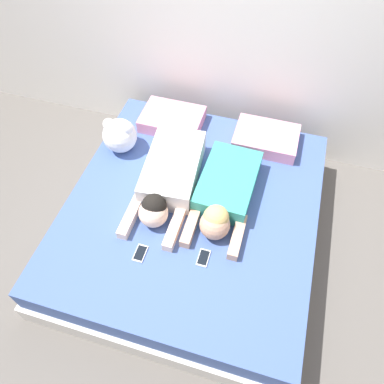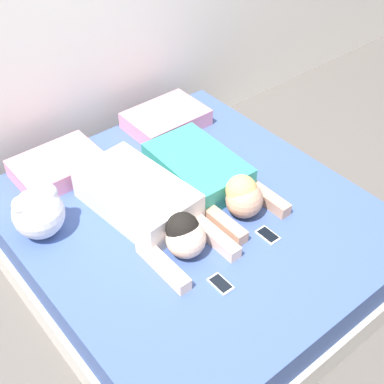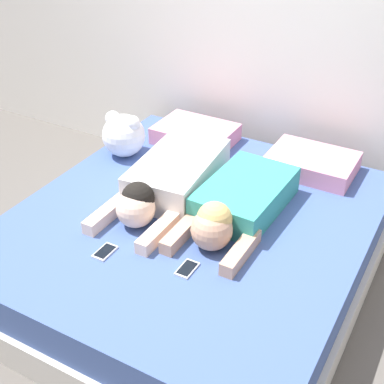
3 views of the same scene
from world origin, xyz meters
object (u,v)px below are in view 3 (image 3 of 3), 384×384
Objects in this scene: pillow_head_right at (312,163)px; person_left at (168,181)px; plush_toy at (124,134)px; cell_phone_left at (105,252)px; pillow_head_left at (196,134)px; person_right at (236,205)px; cell_phone_right at (187,269)px; bed at (192,245)px.

person_left is at bearing -132.94° from pillow_head_right.
cell_phone_left is at bearing -60.26° from plush_toy.
plush_toy reaches higher than pillow_head_right.
pillow_head_left is 0.81m from pillow_head_right.
person_right reaches higher than cell_phone_left.
person_left reaches higher than cell_phone_right.
pillow_head_left is at bearing 98.55° from cell_phone_left.
bed is at bearing -62.27° from pillow_head_left.
pillow_head_right is at bearing 74.43° from person_right.
pillow_head_left and pillow_head_right have the same top height.
bed is at bearing -158.05° from person_right.
pillow_head_right is 0.91m from person_left.
cell_phone_right is at bearing 11.90° from cell_phone_left.
cell_phone_left is (0.19, -1.25, -0.05)m from pillow_head_left.
person_left is (0.19, -0.66, 0.04)m from pillow_head_left.
cell_phone_right is at bearing -40.72° from plush_toy.
plush_toy is at bearing -128.79° from pillow_head_left.
pillow_head_left is 4.05× the size of cell_phone_left.
pillow_head_left is at bearing 117.73° from bed.
bed is 0.49m from cell_phone_right.
pillow_head_right is 1.18m from cell_phone_right.
pillow_head_right is 1.40m from cell_phone_left.
cell_phone_left is 0.42m from cell_phone_right.
person_left is 0.57m from plush_toy.
pillow_head_left reaches higher than cell_phone_left.
bed is 3.98× the size of pillow_head_right.
person_left reaches higher than cell_phone_left.
pillow_head_left is 0.69m from person_left.
pillow_head_right is at bearing 47.06° from person_left.
bed is at bearing -28.45° from plush_toy.
pillow_head_left reaches higher than bed.
pillow_head_right is at bearing 18.94° from plush_toy.
person_right reaches higher than bed.
bed is at bearing 116.34° from cell_phone_right.
bed is 3.98× the size of pillow_head_left.
cell_phone_left is at bearing -127.09° from person_right.
bed is 0.88m from plush_toy.
pillow_head_left is 1.31m from cell_phone_right.
person_right is 0.72m from cell_phone_left.
cell_phone_right reaches higher than bed.
pillow_head_right reaches higher than cell_phone_left.
bed is 2.05× the size of person_left.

